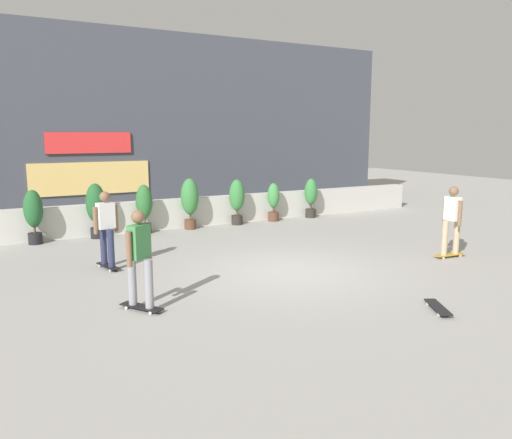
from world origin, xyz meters
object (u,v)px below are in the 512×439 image
at_px(skater_by_wall_right, 452,218).
at_px(skater_mid_plaza, 139,256).
at_px(potted_plant_1, 96,206).
at_px(potted_plant_2, 144,205).
at_px(potted_plant_3, 190,200).
at_px(potted_plant_5, 273,200).
at_px(potted_plant_6, 311,196).
at_px(skateboard_near_camera, 438,307).
at_px(skater_by_wall_left, 106,226).
at_px(potted_plant_4, 237,199).
at_px(potted_plant_0, 33,213).

xyz_separation_m(skater_by_wall_right, skater_mid_plaza, (-7.47, -0.05, 0.00)).
height_order(potted_plant_1, potted_plant_2, potted_plant_1).
bearing_deg(potted_plant_2, potted_plant_3, 0.00).
height_order(potted_plant_5, potted_plant_6, potted_plant_6).
bearing_deg(potted_plant_2, skateboard_near_camera, -74.94).
height_order(potted_plant_1, skater_by_wall_left, skater_by_wall_left).
distance_m(potted_plant_1, potted_plant_3, 2.80).
distance_m(skater_by_wall_right, skater_mid_plaza, 7.47).
bearing_deg(potted_plant_5, skater_by_wall_left, -150.97).
bearing_deg(skater_by_wall_right, potted_plant_2, 130.98).
relative_size(potted_plant_4, skateboard_near_camera, 1.83).
height_order(potted_plant_4, potted_plant_5, potted_plant_4).
xyz_separation_m(potted_plant_4, skater_by_wall_left, (-4.89, -3.47, 0.10)).
bearing_deg(potted_plant_4, potted_plant_0, 180.00).
xyz_separation_m(potted_plant_6, skater_by_wall_left, (-7.78, -3.47, 0.17)).
bearing_deg(potted_plant_5, potted_plant_0, 180.00).
bearing_deg(skater_by_wall_right, potted_plant_5, 99.91).
bearing_deg(potted_plant_4, skater_by_wall_right, -68.67).
bearing_deg(potted_plant_5, skater_mid_plaza, -134.85).
height_order(skater_mid_plaza, skateboard_near_camera, skater_mid_plaza).
bearing_deg(skater_by_wall_right, skater_mid_plaza, -179.62).
bearing_deg(skateboard_near_camera, potted_plant_0, 121.34).
relative_size(potted_plant_5, potted_plant_6, 0.94).
relative_size(potted_plant_6, skateboard_near_camera, 1.71).
xyz_separation_m(potted_plant_3, potted_plant_6, (4.50, 0.00, -0.14)).
distance_m(potted_plant_3, skater_by_wall_left, 4.77).
bearing_deg(skater_mid_plaza, potted_plant_0, 99.13).
bearing_deg(potted_plant_2, skater_by_wall_right, -49.02).
height_order(potted_plant_4, potted_plant_6, potted_plant_4).
bearing_deg(skateboard_near_camera, skater_by_wall_right, 37.81).
relative_size(potted_plant_1, potted_plant_6, 1.13).
xyz_separation_m(potted_plant_1, skateboard_near_camera, (3.74, -8.79, -0.84)).
bearing_deg(potted_plant_3, potted_plant_0, 180.00).
distance_m(potted_plant_3, skater_mid_plaza, 7.23).
relative_size(skater_mid_plaza, skateboard_near_camera, 2.12).
height_order(potted_plant_3, skater_mid_plaza, skater_mid_plaza).
height_order(potted_plant_1, potted_plant_6, potted_plant_1).
height_order(potted_plant_0, potted_plant_1, potted_plant_1).
bearing_deg(potted_plant_0, skateboard_near_camera, -58.66).
xyz_separation_m(potted_plant_5, skater_mid_plaza, (-6.36, -6.40, 0.24)).
height_order(potted_plant_6, skater_by_wall_left, skater_by_wall_left).
bearing_deg(potted_plant_2, skater_mid_plaza, -107.04).
distance_m(potted_plant_1, potted_plant_6, 7.30).
bearing_deg(skater_by_wall_left, potted_plant_3, 46.67).
relative_size(potted_plant_3, skater_by_wall_right, 0.92).
bearing_deg(potted_plant_5, skateboard_near_camera, -103.06).
bearing_deg(potted_plant_6, potted_plant_4, 180.00).
distance_m(potted_plant_1, potted_plant_5, 5.78).
distance_m(potted_plant_0, potted_plant_4, 6.02).
bearing_deg(potted_plant_3, skater_by_wall_left, -133.33).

